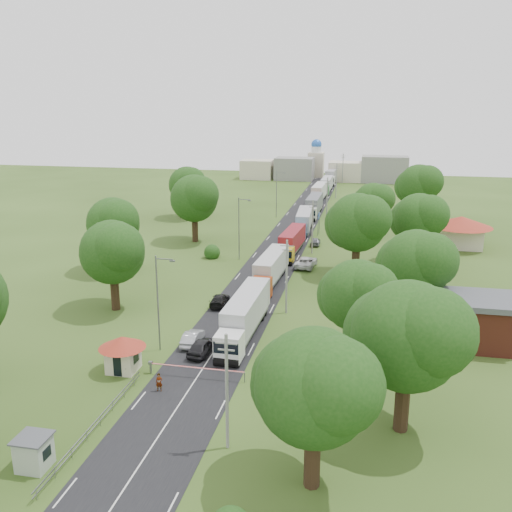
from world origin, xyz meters
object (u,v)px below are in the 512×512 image
(info_sign, at_px, (319,219))
(pedestrian_near, at_px, (159,383))
(boom_barrier, at_px, (183,367))
(car_lane_front, at_px, (202,347))
(truck_0, at_px, (244,315))
(guard_booth, at_px, (123,349))
(car_lane_mid, at_px, (193,338))

(info_sign, xyz_separation_m, pedestrian_near, (-7.66, -63.08, -2.18))
(boom_barrier, relative_size, pedestrian_near, 5.59)
(car_lane_front, bearing_deg, info_sign, -90.78)
(info_sign, relative_size, truck_0, 0.26)
(boom_barrier, distance_m, guard_booth, 5.98)
(info_sign, bearing_deg, car_lane_mid, -98.43)
(truck_0, bearing_deg, info_sign, 86.44)
(truck_0, xyz_separation_m, car_lane_front, (-3.12, -5.44, -1.51))
(guard_booth, distance_m, car_lane_mid, 8.47)
(boom_barrier, height_order, car_lane_front, car_lane_front)
(car_lane_mid, bearing_deg, car_lane_front, 128.81)
(pedestrian_near, bearing_deg, info_sign, 74.59)
(truck_0, distance_m, car_lane_front, 6.45)
(boom_barrier, xyz_separation_m, pedestrian_near, (-1.10, -3.08, -0.07))
(boom_barrier, distance_m, car_lane_front, 5.01)
(boom_barrier, bearing_deg, car_lane_mid, 100.49)
(info_sign, height_order, car_lane_mid, info_sign)
(car_lane_mid, height_order, pedestrian_near, pedestrian_near)
(info_sign, xyz_separation_m, car_lane_mid, (-7.85, -53.00, -2.28))
(car_lane_mid, distance_m, pedestrian_near, 10.08)
(boom_barrier, height_order, pedestrian_near, pedestrian_near)
(boom_barrier, bearing_deg, info_sign, 83.76)
(boom_barrier, relative_size, car_lane_front, 2.00)
(pedestrian_near, bearing_deg, boom_barrier, 61.83)
(info_sign, height_order, pedestrian_near, info_sign)
(car_lane_mid, bearing_deg, boom_barrier, 99.72)
(boom_barrier, relative_size, info_sign, 2.25)
(boom_barrier, height_order, guard_booth, guard_booth)
(car_lane_front, bearing_deg, truck_0, -114.21)
(guard_booth, xyz_separation_m, car_lane_mid, (4.55, 7.00, -1.45))
(car_lane_front, xyz_separation_m, car_lane_mid, (-1.65, 2.00, -0.07))
(info_sign, bearing_deg, boom_barrier, -96.24)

